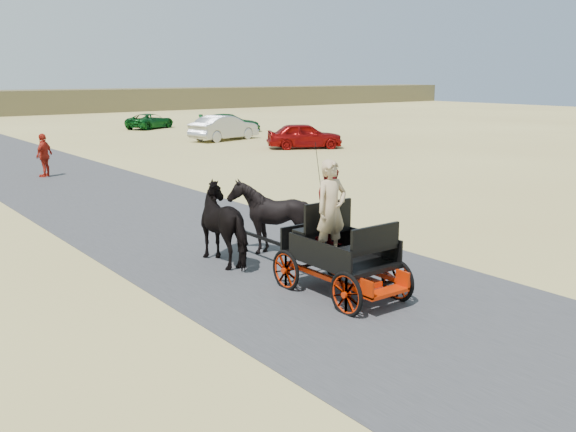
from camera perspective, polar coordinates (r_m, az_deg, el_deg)
ground at (r=11.10m, az=10.76°, el=-8.80°), size 140.00×140.00×0.00m
road at (r=11.10m, az=10.76°, el=-8.77°), size 6.00×140.00×0.01m
carriage at (r=11.92m, az=4.66°, el=-5.28°), size 1.30×2.40×0.72m
horse_left at (r=13.80m, az=-5.33°, el=-0.72°), size 0.91×2.01×1.70m
horse_right at (r=14.39m, az=-1.61°, el=-0.12°), size 1.37×1.54×1.70m
driver_man at (r=11.50m, az=3.86°, el=0.58°), size 0.66×0.43×1.80m
passenger_woman at (r=12.25m, az=3.94°, el=0.78°), size 0.77×0.60×1.58m
pedestrian at (r=27.16m, az=-20.85°, el=5.07°), size 1.03×0.99×1.73m
car_a at (r=35.37m, az=1.48°, el=7.16°), size 4.40×3.39×1.40m
car_b at (r=40.01m, az=-5.70°, el=7.82°), size 4.90×2.68×1.53m
car_c at (r=45.91m, az=-5.20°, el=8.25°), size 4.64×3.60×1.25m
car_d at (r=49.44m, az=-12.14°, el=8.25°), size 4.45×3.48×1.12m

